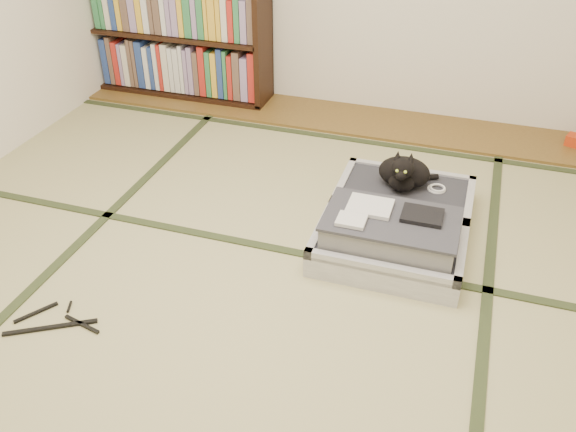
% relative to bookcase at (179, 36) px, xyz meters
% --- Properties ---
extents(floor, '(4.50, 4.50, 0.00)m').
position_rel_bookcase_xyz_m(floor, '(1.36, -2.07, -0.45)').
color(floor, tan).
rests_on(floor, ground).
extents(wood_strip, '(4.00, 0.50, 0.02)m').
position_rel_bookcase_xyz_m(wood_strip, '(1.36, -0.07, -0.44)').
color(wood_strip, brown).
rests_on(wood_strip, ground).
extents(tatami_borders, '(4.00, 4.50, 0.01)m').
position_rel_bookcase_xyz_m(tatami_borders, '(1.36, -1.58, -0.45)').
color(tatami_borders, '#2D381E').
rests_on(tatami_borders, ground).
extents(bookcase, '(1.36, 0.31, 0.92)m').
position_rel_bookcase_xyz_m(bookcase, '(0.00, 0.00, 0.00)').
color(bookcase, black).
rests_on(bookcase, wood_strip).
extents(suitcase, '(0.71, 0.95, 0.28)m').
position_rel_bookcase_xyz_m(suitcase, '(1.88, -1.40, -0.35)').
color(suitcase, silver).
rests_on(suitcase, floor).
extents(cat, '(0.32, 0.32, 0.26)m').
position_rel_bookcase_xyz_m(cat, '(1.86, -1.11, -0.22)').
color(cat, black).
rests_on(cat, suitcase).
extents(cable_coil, '(0.10, 0.10, 0.02)m').
position_rel_bookcase_xyz_m(cable_coil, '(2.04, -1.07, -0.30)').
color(cable_coil, white).
rests_on(cable_coil, suitcase).
extents(hanger, '(0.39, 0.28, 0.01)m').
position_rel_bookcase_xyz_m(hanger, '(0.60, -2.47, -0.44)').
color(hanger, black).
rests_on(hanger, floor).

